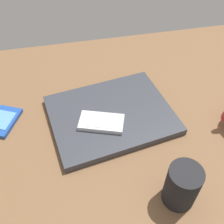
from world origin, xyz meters
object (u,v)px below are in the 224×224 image
object	(u,v)px
cell_phone_on_desk	(3,121)
pen_cup	(182,186)
laptop_closed	(112,115)
cell_phone_on_laptop	(101,122)

from	to	relation	value
cell_phone_on_desk	pen_cup	distance (cm)	46.75
pen_cup	laptop_closed	bearing A→B (deg)	-71.04
cell_phone_on_laptop	cell_phone_on_desk	world-z (taller)	cell_phone_on_laptop
pen_cup	cell_phone_on_laptop	bearing A→B (deg)	-60.94
laptop_closed	pen_cup	size ratio (longest dim) A/B	3.10
laptop_closed	cell_phone_on_desk	world-z (taller)	laptop_closed
cell_phone_on_desk	pen_cup	size ratio (longest dim) A/B	1.16
cell_phone_on_desk	pen_cup	xyz separation A→B (cm)	(-36.52, 28.86, 4.40)
laptop_closed	cell_phone_on_desk	xyz separation A→B (cm)	(28.00, -4.06, -0.42)
laptop_closed	cell_phone_on_desk	bearing A→B (deg)	-17.07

